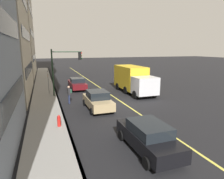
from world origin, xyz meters
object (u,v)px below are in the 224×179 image
car_maroon (77,83)px  pedestrian_with_backpack (69,93)px  street_sign_post (48,81)px  truck_yellow (133,79)px  fire_hydrant (59,122)px  traffic_light_mast (64,64)px  car_black (148,136)px  car_tan (98,100)px

car_maroon → pedestrian_with_backpack: pedestrian_with_backpack is taller
pedestrian_with_backpack → street_sign_post: 4.85m
truck_yellow → fire_hydrant: (-8.42, 9.58, -1.23)m
car_maroon → fire_hydrant: car_maroon is taller
traffic_light_mast → fire_hydrant: (-9.36, 1.51, -3.16)m
car_black → pedestrian_with_backpack: (10.66, 2.73, 0.24)m
car_black → car_maroon: (17.43, 0.81, -0.03)m
car_black → truck_yellow: size_ratio=0.61×
car_black → car_maroon: size_ratio=0.95×
car_maroon → pedestrian_with_backpack: bearing=164.2°
car_tan → fire_hydrant: (-3.37, 3.66, -0.36)m
truck_yellow → traffic_light_mast: traffic_light_mast is taller
pedestrian_with_backpack → traffic_light_mast: (3.31, -0.03, 2.57)m
car_maroon → car_black: bearing=-177.3°
car_tan → fire_hydrant: car_tan is taller
car_black → car_tan: bearing=4.0°
pedestrian_with_backpack → traffic_light_mast: size_ratio=0.34×
car_maroon → traffic_light_mast: traffic_light_mast is taller
car_tan → truck_yellow: truck_yellow is taller
street_sign_post → pedestrian_with_backpack: bearing=-158.2°
car_maroon → street_sign_post: 4.46m
truck_yellow → car_maroon: bearing=54.5°
traffic_light_mast → car_black: bearing=-169.0°
car_maroon → street_sign_post: size_ratio=1.68×
car_maroon → traffic_light_mast: 4.88m
truck_yellow → street_sign_post: (2.10, 9.88, -0.02)m
truck_yellow → fire_hydrant: size_ratio=7.96×
traffic_light_mast → car_maroon: bearing=-28.7°
car_maroon → street_sign_post: bearing=121.9°
car_black → traffic_light_mast: (13.96, 2.71, 2.82)m
car_maroon → fire_hydrant: size_ratio=5.10×
truck_yellow → fire_hydrant: 12.82m
car_tan → traffic_light_mast: (6.00, 2.15, 2.79)m
car_black → car_tan: car_tan is taller
car_tan → car_maroon: 9.47m
car_black → fire_hydrant: bearing=42.5°
car_maroon → traffic_light_mast: (-3.47, 1.90, 2.85)m
car_tan → fire_hydrant: bearing=132.6°
street_sign_post → fire_hydrant: size_ratio=3.03×
car_tan → pedestrian_with_backpack: size_ratio=2.48×
traffic_light_mast → fire_hydrant: traffic_light_mast is taller
car_tan → fire_hydrant: size_ratio=4.69×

